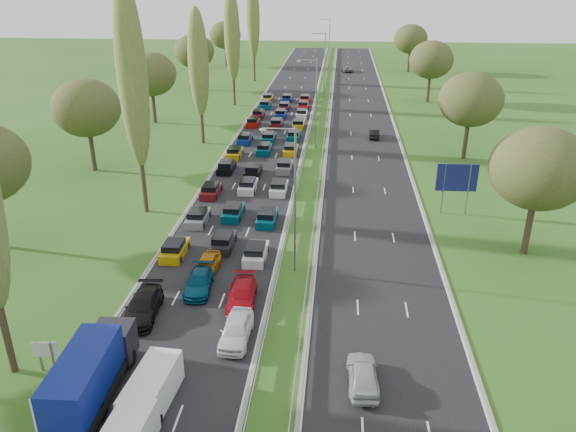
% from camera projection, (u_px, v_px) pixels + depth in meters
% --- Properties ---
extents(ground, '(260.00, 260.00, 0.00)m').
position_uv_depth(ground, '(316.00, 144.00, 79.42)').
color(ground, '#2A4F18').
rests_on(ground, ground).
extents(near_carriageway, '(10.50, 215.00, 0.04)m').
position_uv_depth(near_carriageway, '(271.00, 138.00, 82.27)').
color(near_carriageway, black).
rests_on(near_carriageway, ground).
extents(far_carriageway, '(10.50, 215.00, 0.04)m').
position_uv_depth(far_carriageway, '(363.00, 140.00, 81.13)').
color(far_carriageway, black).
rests_on(far_carriageway, ground).
extents(central_reservation, '(2.36, 215.00, 0.32)m').
position_uv_depth(central_reservation, '(317.00, 135.00, 81.48)').
color(central_reservation, gray).
rests_on(central_reservation, ground).
extents(lamp_columns, '(0.18, 140.18, 12.00)m').
position_uv_depth(lamp_columns, '(316.00, 105.00, 75.20)').
color(lamp_columns, gray).
rests_on(lamp_columns, ground).
extents(poplar_row, '(2.80, 127.80, 22.44)m').
position_uv_depth(poplar_row, '(175.00, 66.00, 65.03)').
color(poplar_row, '#2D2116').
rests_on(poplar_row, ground).
extents(woodland_left, '(8.00, 166.00, 11.10)m').
position_uv_depth(woodland_left, '(73.00, 115.00, 62.73)').
color(woodland_left, '#2D2116').
rests_on(woodland_left, ground).
extents(woodland_right, '(8.00, 153.00, 11.10)m').
position_uv_depth(woodland_right, '(486.00, 115.00, 62.53)').
color(woodland_right, '#2D2116').
rests_on(woodland_right, ground).
extents(traffic_queue_fill, '(9.08, 67.21, 0.80)m').
position_uv_depth(traffic_queue_fill, '(266.00, 145.00, 77.41)').
color(traffic_queue_fill, '#BF990C').
rests_on(traffic_queue_fill, ground).
extents(near_car_2, '(2.65, 5.02, 1.35)m').
position_uv_depth(near_car_2, '(103.00, 363.00, 33.75)').
color(near_car_2, silver).
rests_on(near_car_2, near_carriageway).
extents(near_car_3, '(2.50, 5.41, 1.53)m').
position_uv_depth(near_car_3, '(143.00, 306.00, 39.34)').
color(near_car_3, black).
rests_on(near_car_3, near_carriageway).
extents(near_car_7, '(2.22, 4.75, 1.34)m').
position_uv_depth(near_car_7, '(199.00, 282.00, 42.60)').
color(near_car_7, '#053751').
rests_on(near_car_7, near_carriageway).
extents(near_car_8, '(1.76, 4.18, 1.41)m').
position_uv_depth(near_car_8, '(207.00, 264.00, 45.12)').
color(near_car_8, '#B46C0C').
rests_on(near_car_8, near_carriageway).
extents(near_car_11, '(2.26, 5.01, 1.43)m').
position_uv_depth(near_car_11, '(242.00, 294.00, 40.90)').
color(near_car_11, '#9E0914').
rests_on(near_car_11, near_carriageway).
extents(near_car_12, '(1.93, 4.64, 1.57)m').
position_uv_depth(near_car_12, '(236.00, 330.00, 36.75)').
color(near_car_12, silver).
rests_on(near_car_12, near_carriageway).
extents(far_car_0, '(1.93, 4.42, 1.48)m').
position_uv_depth(far_car_0, '(363.00, 374.00, 32.72)').
color(far_car_0, '#A4AAAD').
rests_on(far_car_0, far_carriageway).
extents(far_car_1, '(1.43, 4.00, 1.31)m').
position_uv_depth(far_car_1, '(374.00, 133.00, 82.08)').
color(far_car_1, black).
rests_on(far_car_1, far_carriageway).
extents(far_car_2, '(2.33, 4.80, 1.32)m').
position_uv_depth(far_car_2, '(348.00, 69.00, 136.79)').
color(far_car_2, slate).
rests_on(far_car_2, far_carriageway).
extents(blue_lorry, '(2.33, 8.40, 3.55)m').
position_uv_depth(blue_lorry, '(92.00, 372.00, 31.23)').
color(blue_lorry, black).
rests_on(blue_lorry, near_carriageway).
extents(white_van_rear, '(1.97, 5.02, 2.02)m').
position_uv_depth(white_van_rear, '(153.00, 387.00, 31.35)').
color(white_van_rear, silver).
rests_on(white_van_rear, near_carriageway).
extents(info_sign, '(1.50, 0.32, 2.10)m').
position_uv_depth(info_sign, '(46.00, 352.00, 33.65)').
color(info_sign, gray).
rests_on(info_sign, ground).
extents(direction_sign, '(4.00, 0.16, 5.20)m').
position_uv_depth(direction_sign, '(457.00, 180.00, 55.12)').
color(direction_sign, gray).
rests_on(direction_sign, ground).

